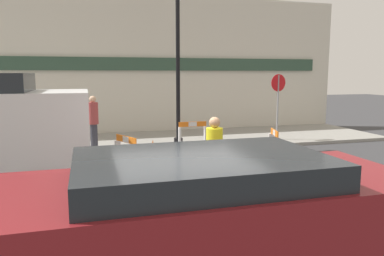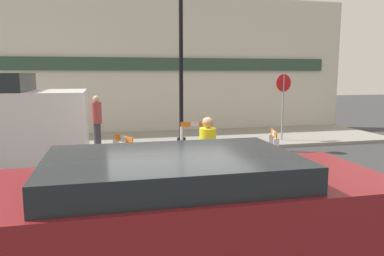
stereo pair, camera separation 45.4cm
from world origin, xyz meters
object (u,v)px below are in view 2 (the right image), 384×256
object	(u,v)px
stop_sign	(283,96)
person_worker	(208,156)
person_pedestrian	(97,120)
streetlamp_post	(181,26)
parked_car_1	(173,225)

from	to	relation	value
stop_sign	person_worker	xyz separation A→B (m)	(-4.16, -5.13, -0.77)
person_worker	person_pedestrian	distance (m)	5.50
streetlamp_post	person_worker	bearing A→B (deg)	-95.97
parked_car_1	person_worker	bearing A→B (deg)	68.50
streetlamp_post	person_worker	xyz separation A→B (m)	(-0.52, -5.02, -3.03)
stop_sign	parked_car_1	bearing A→B (deg)	47.72
person_worker	parked_car_1	xyz separation A→B (m)	(-1.27, -3.23, 0.06)
streetlamp_post	person_pedestrian	xyz separation A→B (m)	(-2.66, 0.05, -2.90)
person_worker	parked_car_1	size ratio (longest dim) A/B	0.37
stop_sign	person_pedestrian	xyz separation A→B (m)	(-6.29, -0.06, -0.64)
streetlamp_post	parked_car_1	size ratio (longest dim) A/B	1.35
stop_sign	parked_car_1	size ratio (longest dim) A/B	0.52
streetlamp_post	stop_sign	size ratio (longest dim) A/B	2.60
streetlamp_post	stop_sign	distance (m)	4.28
parked_car_1	person_pedestrian	bearing A→B (deg)	95.91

